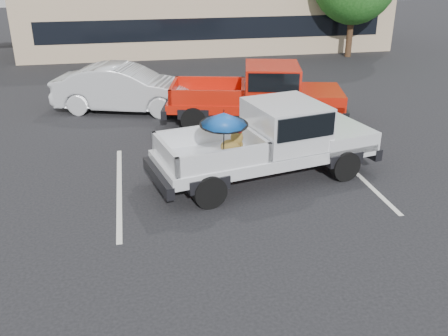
{
  "coord_description": "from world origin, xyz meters",
  "views": [
    {
      "loc": [
        -2.56,
        -9.04,
        5.3
      ],
      "look_at": [
        -0.85,
        -0.14,
        1.3
      ],
      "focal_mm": 40.0,
      "sensor_mm": 36.0,
      "label": 1
    }
  ],
  "objects": [
    {
      "name": "ground",
      "position": [
        0.0,
        0.0,
        0.0
      ],
      "size": [
        90.0,
        90.0,
        0.0
      ],
      "primitive_type": "plane",
      "color": "black",
      "rests_on": "ground"
    },
    {
      "name": "red_pickup",
      "position": [
        1.76,
        6.16,
        1.05
      ],
      "size": [
        6.14,
        3.28,
        1.92
      ],
      "rotation": [
        0.0,
        0.0,
        -0.23
      ],
      "color": "black",
      "rests_on": "ground"
    },
    {
      "name": "stripe_right",
      "position": [
        3.0,
        2.0,
        0.0
      ],
      "size": [
        0.12,
        5.0,
        0.01
      ],
      "primitive_type": "cube",
      "color": "silver",
      "rests_on": "ground"
    },
    {
      "name": "silver_pickup",
      "position": [
        0.91,
        2.06,
        1.05
      ],
      "size": [
        5.98,
        3.14,
        2.06
      ],
      "rotation": [
        0.0,
        0.0,
        0.22
      ],
      "color": "black",
      "rests_on": "ground"
    },
    {
      "name": "stripe_left",
      "position": [
        -3.0,
        2.0,
        0.0
      ],
      "size": [
        0.12,
        5.0,
        0.01
      ],
      "primitive_type": "cube",
      "color": "silver",
      "rests_on": "ground"
    },
    {
      "name": "silver_sedan",
      "position": [
        -2.73,
        8.41,
        0.81
      ],
      "size": [
        5.19,
        3.09,
        1.61
      ],
      "primitive_type": "imported",
      "rotation": [
        0.0,
        0.0,
        1.27
      ],
      "color": "silver",
      "rests_on": "ground"
    }
  ]
}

